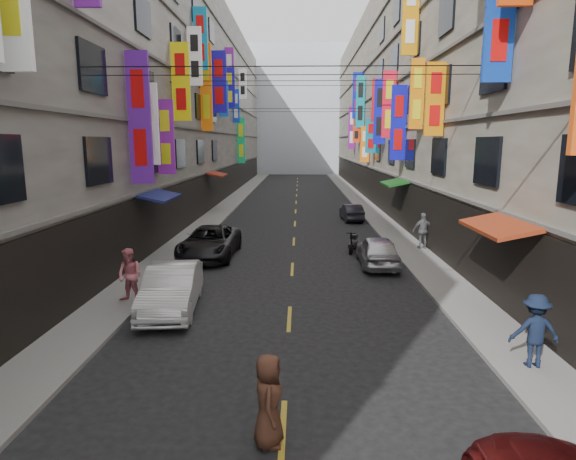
{
  "coord_description": "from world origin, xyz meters",
  "views": [
    {
      "loc": [
        0.3,
        3.65,
        5.44
      ],
      "look_at": [
        0.08,
        12.92,
        3.75
      ],
      "focal_mm": 30.0,
      "sensor_mm": 36.0,
      "label": 1
    }
  ],
  "objects_px": {
    "pedestrian_rnear": "(535,331)",
    "pedestrian_crossing": "(268,400)",
    "pedestrian_rfar": "(423,231)",
    "car_left_far": "(210,242)",
    "car_right_mid": "(377,251)",
    "car_right_far": "(351,212)",
    "pedestrian_lfar": "(130,275)",
    "scooter_far_right": "(353,243)",
    "car_left_mid": "(172,288)"
  },
  "relations": [
    {
      "from": "scooter_far_right",
      "to": "pedestrian_lfar",
      "type": "bearing_deg",
      "value": 59.92
    },
    {
      "from": "car_left_far",
      "to": "car_right_far",
      "type": "xyz_separation_m",
      "value": [
        8.0,
        11.32,
        -0.15
      ]
    },
    {
      "from": "car_right_mid",
      "to": "pedestrian_rnear",
      "type": "distance_m",
      "value": 10.25
    },
    {
      "from": "car_right_far",
      "to": "pedestrian_rfar",
      "type": "xyz_separation_m",
      "value": [
        2.6,
        -9.69,
        0.46
      ]
    },
    {
      "from": "scooter_far_right",
      "to": "car_left_mid",
      "type": "xyz_separation_m",
      "value": [
        -6.9,
        -8.87,
        0.31
      ]
    },
    {
      "from": "scooter_far_right",
      "to": "car_right_mid",
      "type": "xyz_separation_m",
      "value": [
        0.77,
        -2.87,
        0.25
      ]
    },
    {
      "from": "car_left_mid",
      "to": "pedestrian_rnear",
      "type": "relative_size",
      "value": 2.53
    },
    {
      "from": "scooter_far_right",
      "to": "car_right_far",
      "type": "height_order",
      "value": "car_right_far"
    },
    {
      "from": "car_right_mid",
      "to": "car_right_far",
      "type": "relative_size",
      "value": 1.14
    },
    {
      "from": "scooter_far_right",
      "to": "pedestrian_rnear",
      "type": "distance_m",
      "value": 13.23
    },
    {
      "from": "scooter_far_right",
      "to": "car_right_mid",
      "type": "distance_m",
      "value": 2.98
    },
    {
      "from": "car_left_far",
      "to": "car_right_mid",
      "type": "bearing_deg",
      "value": -9.37
    },
    {
      "from": "pedestrian_rnear",
      "to": "pedestrian_rfar",
      "type": "relative_size",
      "value": 0.97
    },
    {
      "from": "car_right_far",
      "to": "pedestrian_lfar",
      "type": "bearing_deg",
      "value": 58.67
    },
    {
      "from": "car_left_mid",
      "to": "pedestrian_rfar",
      "type": "distance_m",
      "value": 13.89
    },
    {
      "from": "pedestrian_lfar",
      "to": "car_right_mid",
      "type": "bearing_deg",
      "value": 51.05
    },
    {
      "from": "car_right_mid",
      "to": "pedestrian_rfar",
      "type": "relative_size",
      "value": 2.2
    },
    {
      "from": "pedestrian_rnear",
      "to": "pedestrian_crossing",
      "type": "xyz_separation_m",
      "value": [
        -6.19,
        -3.05,
        -0.15
      ]
    },
    {
      "from": "car_left_mid",
      "to": "car_right_far",
      "type": "bearing_deg",
      "value": 61.54
    },
    {
      "from": "car_right_far",
      "to": "pedestrian_rfar",
      "type": "bearing_deg",
      "value": 100.83
    },
    {
      "from": "pedestrian_rnear",
      "to": "scooter_far_right",
      "type": "bearing_deg",
      "value": -74.0
    },
    {
      "from": "car_left_far",
      "to": "pedestrian_rfar",
      "type": "height_order",
      "value": "pedestrian_rfar"
    },
    {
      "from": "car_left_mid",
      "to": "pedestrian_crossing",
      "type": "distance_m",
      "value": 7.95
    },
    {
      "from": "pedestrian_lfar",
      "to": "pedestrian_crossing",
      "type": "relative_size",
      "value": 1.07
    },
    {
      "from": "scooter_far_right",
      "to": "car_left_far",
      "type": "distance_m",
      "value": 7.17
    },
    {
      "from": "car_left_far",
      "to": "pedestrian_rnear",
      "type": "xyz_separation_m",
      "value": [
        9.95,
        -11.52,
        0.29
      ]
    },
    {
      "from": "pedestrian_rnear",
      "to": "pedestrian_rfar",
      "type": "distance_m",
      "value": 13.17
    },
    {
      "from": "pedestrian_rfar",
      "to": "pedestrian_rnear",
      "type": "bearing_deg",
      "value": 83.7
    },
    {
      "from": "car_left_mid",
      "to": "pedestrian_crossing",
      "type": "height_order",
      "value": "pedestrian_crossing"
    },
    {
      "from": "car_left_far",
      "to": "car_right_far",
      "type": "height_order",
      "value": "car_left_far"
    },
    {
      "from": "scooter_far_right",
      "to": "car_right_mid",
      "type": "height_order",
      "value": "car_right_mid"
    },
    {
      "from": "pedestrian_rfar",
      "to": "car_left_mid",
      "type": "bearing_deg",
      "value": 37.64
    },
    {
      "from": "pedestrian_rnear",
      "to": "car_right_far",
      "type": "bearing_deg",
      "value": -81.88
    },
    {
      "from": "car_right_mid",
      "to": "pedestrian_rnear",
      "type": "xyz_separation_m",
      "value": [
        2.15,
        -10.02,
        0.33
      ]
    },
    {
      "from": "car_right_mid",
      "to": "pedestrian_rnear",
      "type": "height_order",
      "value": "pedestrian_rnear"
    },
    {
      "from": "pedestrian_lfar",
      "to": "pedestrian_rfar",
      "type": "relative_size",
      "value": 1.0
    },
    {
      "from": "car_left_far",
      "to": "pedestrian_rnear",
      "type": "height_order",
      "value": "pedestrian_rnear"
    },
    {
      "from": "car_right_far",
      "to": "car_right_mid",
      "type": "bearing_deg",
      "value": 84.9
    },
    {
      "from": "pedestrian_lfar",
      "to": "pedestrian_rfar",
      "type": "xyz_separation_m",
      "value": [
        12.0,
        8.65,
        0.0
      ]
    },
    {
      "from": "car_left_far",
      "to": "car_right_far",
      "type": "bearing_deg",
      "value": 56.25
    },
    {
      "from": "car_left_mid",
      "to": "car_left_far",
      "type": "xyz_separation_m",
      "value": [
        -0.13,
        7.5,
        -0.02
      ]
    },
    {
      "from": "pedestrian_rnear",
      "to": "car_left_far",
      "type": "bearing_deg",
      "value": -45.94
    },
    {
      "from": "pedestrian_rfar",
      "to": "pedestrian_crossing",
      "type": "distance_m",
      "value": 17.59
    },
    {
      "from": "scooter_far_right",
      "to": "car_right_mid",
      "type": "relative_size",
      "value": 0.44
    },
    {
      "from": "pedestrian_crossing",
      "to": "scooter_far_right",
      "type": "bearing_deg",
      "value": -14.57
    },
    {
      "from": "pedestrian_rnear",
      "to": "pedestrian_rfar",
      "type": "bearing_deg",
      "value": -89.59
    },
    {
      "from": "car_left_mid",
      "to": "pedestrian_rfar",
      "type": "bearing_deg",
      "value": 35.33
    },
    {
      "from": "pedestrian_crossing",
      "to": "car_right_mid",
      "type": "bearing_deg",
      "value": -20.15
    },
    {
      "from": "car_left_far",
      "to": "pedestrian_lfar",
      "type": "relative_size",
      "value": 2.86
    },
    {
      "from": "car_left_far",
      "to": "pedestrian_rfar",
      "type": "distance_m",
      "value": 10.73
    }
  ]
}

